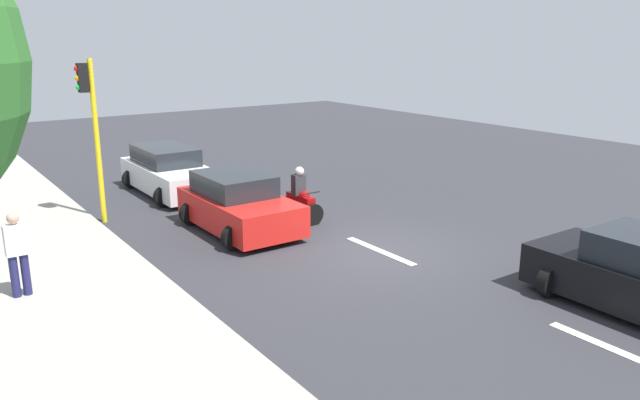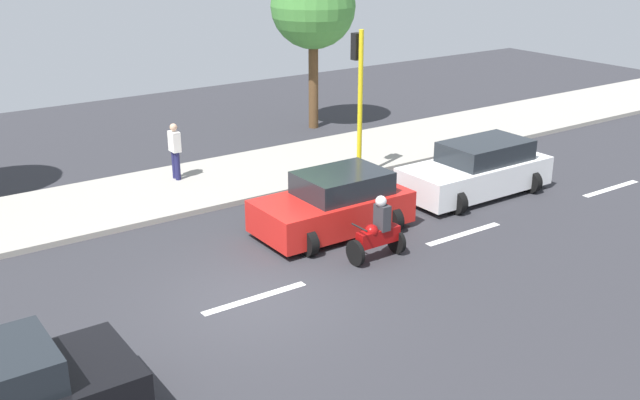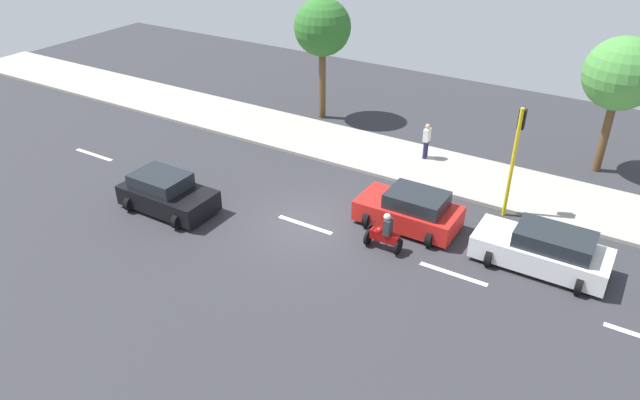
# 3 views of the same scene
# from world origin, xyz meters

# --- Properties ---
(ground_plane) EXTENTS (40.00, 60.00, 0.10)m
(ground_plane) POSITION_xyz_m (0.00, 0.00, -0.05)
(ground_plane) COLOR #2D2D33
(sidewalk) EXTENTS (4.00, 60.00, 0.15)m
(sidewalk) POSITION_xyz_m (7.00, 0.00, 0.07)
(sidewalk) COLOR #9E998E
(sidewalk) RESTS_ON ground
(lane_stripe_north) EXTENTS (0.20, 2.40, 0.01)m
(lane_stripe_north) POSITION_xyz_m (0.00, -6.00, 0.01)
(lane_stripe_north) COLOR white
(lane_stripe_north) RESTS_ON ground
(lane_stripe_mid) EXTENTS (0.20, 2.40, 0.01)m
(lane_stripe_mid) POSITION_xyz_m (0.00, 0.00, 0.01)
(lane_stripe_mid) COLOR white
(lane_stripe_mid) RESTS_ON ground
(lane_stripe_south) EXTENTS (0.20, 2.40, 0.01)m
(lane_stripe_south) POSITION_xyz_m (0.00, 6.00, 0.01)
(lane_stripe_south) COLOR white
(lane_stripe_south) RESTS_ON ground
(lane_stripe_far_south) EXTENTS (0.20, 2.40, 0.01)m
(lane_stripe_far_south) POSITION_xyz_m (0.00, 12.00, 0.01)
(lane_stripe_far_south) COLOR white
(lane_stripe_far_south) RESTS_ON ground
(car_white) EXTENTS (2.26, 4.49, 1.52)m
(car_white) POSITION_xyz_m (1.96, -8.42, 0.71)
(car_white) COLOR white
(car_white) RESTS_ON ground
(car_black) EXTENTS (2.33, 3.87, 1.52)m
(car_black) POSITION_xyz_m (-1.85, 5.36, 0.71)
(car_black) COLOR black
(car_black) RESTS_ON ground
(car_red) EXTENTS (2.33, 3.87, 1.52)m
(car_red) POSITION_xyz_m (2.01, -3.46, 0.71)
(car_red) COLOR red
(car_red) RESTS_ON ground
(motorcycle) EXTENTS (0.60, 1.30, 1.53)m
(motorcycle) POSITION_xyz_m (0.11, -3.31, 0.64)
(motorcycle) COLOR black
(motorcycle) RESTS_ON ground
(pedestrian_near_signal) EXTENTS (0.40, 0.24, 1.69)m
(pedestrian_near_signal) POSITION_xyz_m (7.68, -1.76, 1.06)
(pedestrian_near_signal) COLOR #1E1E4C
(pedestrian_near_signal) RESTS_ON sidewalk
(traffic_light_corner) EXTENTS (0.49, 0.24, 4.50)m
(traffic_light_corner) POSITION_xyz_m (4.85, -6.34, 2.93)
(traffic_light_corner) COLOR yellow
(traffic_light_corner) RESTS_ON ground
(street_tree_north) EXTENTS (2.93, 2.93, 6.34)m
(street_tree_north) POSITION_xyz_m (9.78, 5.13, 4.82)
(street_tree_north) COLOR brown
(street_tree_north) RESTS_ON ground
(street_tree_center) EXTENTS (3.09, 3.09, 6.06)m
(street_tree_center) POSITION_xyz_m (10.80, -8.81, 4.47)
(street_tree_center) COLOR brown
(street_tree_center) RESTS_ON ground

